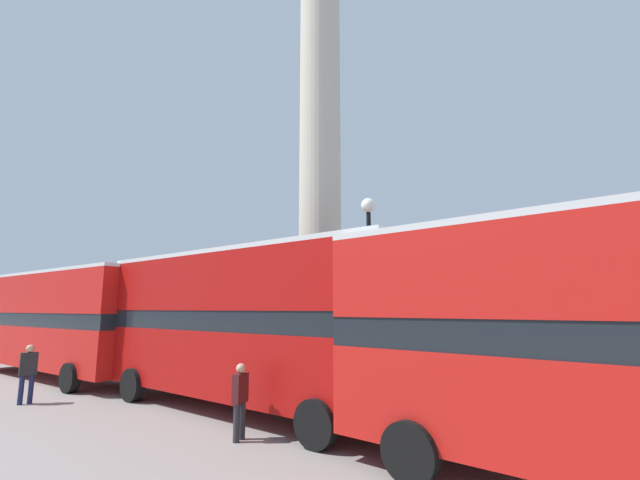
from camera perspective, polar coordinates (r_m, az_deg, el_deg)
The scene contains 8 objects.
ground_plane at distance 17.95m, azimuth 0.00°, elevation -18.23°, with size 200.00×200.00×0.00m, color gray.
monument_column at distance 18.14m, azimuth 0.00°, elevation 3.05°, with size 5.35×5.35×20.86m.
bus_a at distance 12.68m, azimuth -10.05°, elevation -10.67°, with size 10.50×2.94×4.47m.
bus_b at distance 21.55m, azimuth -31.23°, elevation -8.95°, with size 11.36×2.97×4.37m.
equestrian_statue at distance 25.76m, azimuth -10.15°, elevation -11.71°, with size 3.82×3.37×5.66m.
street_lamp at distance 13.38m, azimuth 6.64°, elevation -5.04°, with size 0.47×0.47×6.32m.
pedestrian_near_lamp at distance 10.17m, azimuth -10.61°, elevation -19.97°, with size 0.28×0.46×1.63m.
pedestrian_by_plinth at distance 16.19m, azimuth -34.39°, elevation -14.14°, with size 0.29×0.49×1.74m.
Camera 1 is at (10.74, -14.10, 2.83)m, focal length 24.00 mm.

